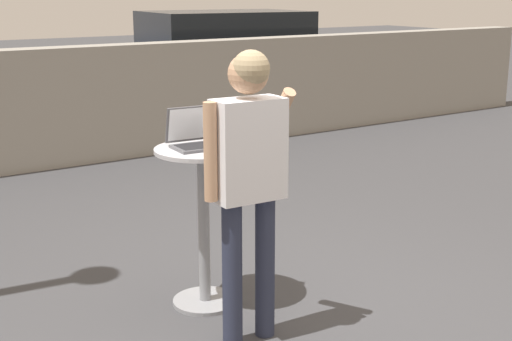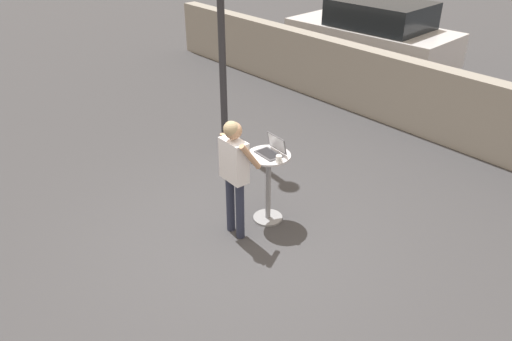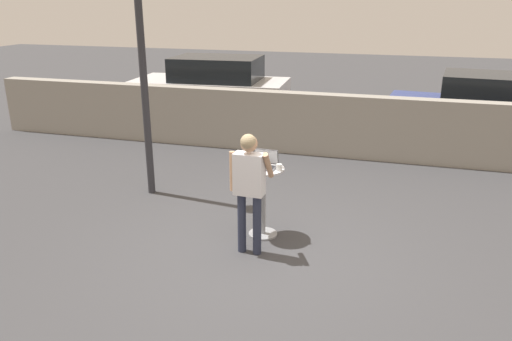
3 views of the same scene
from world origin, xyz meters
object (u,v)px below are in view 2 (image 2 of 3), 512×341
Objects in this scene: coffee_mug at (279,159)px; parked_car_further_down at (373,35)px; standing_person at (234,166)px; cafe_table at (268,180)px; laptop at (272,150)px.

parked_car_further_down is at bearing 118.13° from coffee_mug.
coffee_mug is 0.07× the size of standing_person.
cafe_table is 2.76× the size of laptop.
parked_car_further_down reaches higher than standing_person.
laptop reaches higher than coffee_mug.
coffee_mug is (0.23, -0.04, 0.42)m from cafe_table.
laptop is 0.09× the size of parked_car_further_down.
coffee_mug is at bearing 62.53° from standing_person.
coffee_mug is 0.57m from standing_person.
cafe_table is 0.43m from laptop.
cafe_table is at bearing 170.34° from coffee_mug.
standing_person is at bearing -117.47° from coffee_mug.
laptop is at bearing -63.16° from parked_car_further_down.
coffee_mug is at bearing -20.94° from laptop.
standing_person is (-0.26, -0.51, -0.03)m from coffee_mug.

